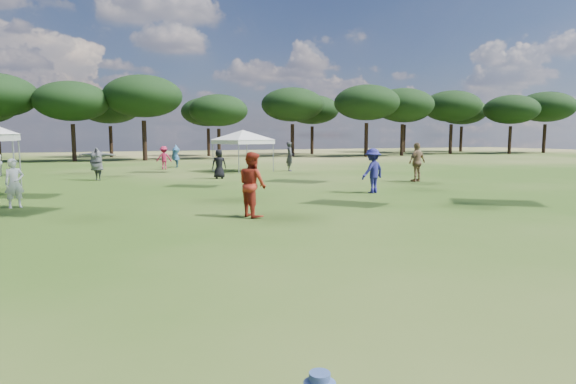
# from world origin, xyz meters

# --- Properties ---
(tree_line) EXTENTS (108.78, 17.63, 7.77)m
(tree_line) POSITION_xyz_m (2.39, 47.41, 5.42)
(tree_line) COLOR black
(tree_line) RESTS_ON ground
(tent_right) EXTENTS (5.44, 5.44, 2.87)m
(tent_right) POSITION_xyz_m (7.34, 27.93, 2.45)
(tent_right) COLOR gray
(tent_right) RESTS_ON ground
(festival_crowd) EXTENTS (28.05, 23.29, 1.90)m
(festival_crowd) POSITION_xyz_m (0.53, 22.61, 0.85)
(festival_crowd) COLOR #2A2A2E
(festival_crowd) RESTS_ON ground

